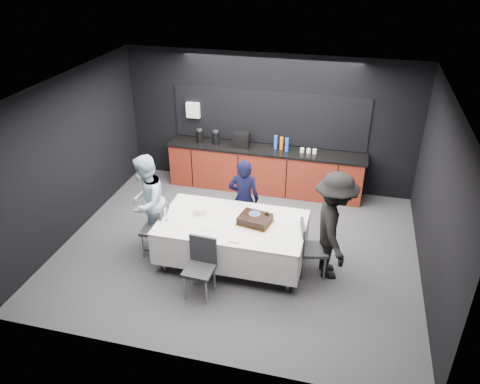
% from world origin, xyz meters
% --- Properties ---
extents(ground, '(6.00, 6.00, 0.00)m').
position_xyz_m(ground, '(0.00, 0.00, 0.00)').
color(ground, '#414246').
rests_on(ground, ground).
extents(room_shell, '(6.04, 5.04, 2.82)m').
position_xyz_m(room_shell, '(0.00, 0.00, 1.86)').
color(room_shell, white).
rests_on(room_shell, ground).
extents(kitchenette, '(4.10, 0.64, 2.05)m').
position_xyz_m(kitchenette, '(-0.02, 2.22, 0.54)').
color(kitchenette, maroon).
rests_on(kitchenette, ground).
extents(party_table, '(2.32, 1.32, 0.78)m').
position_xyz_m(party_table, '(0.00, -0.40, 0.64)').
color(party_table, '#99999E').
rests_on(party_table, ground).
extents(cake_assembly, '(0.59, 0.51, 0.16)m').
position_xyz_m(cake_assembly, '(0.36, -0.34, 0.84)').
color(cake_assembly, gold).
rests_on(cake_assembly, party_table).
extents(plate_stack, '(0.21, 0.21, 0.10)m').
position_xyz_m(plate_stack, '(-0.56, -0.27, 0.83)').
color(plate_stack, white).
rests_on(plate_stack, party_table).
extents(loose_plate_near, '(0.22, 0.22, 0.01)m').
position_xyz_m(loose_plate_near, '(-0.33, -0.67, 0.78)').
color(loose_plate_near, white).
rests_on(loose_plate_near, party_table).
extents(loose_plate_right_a, '(0.21, 0.21, 0.01)m').
position_xyz_m(loose_plate_right_a, '(0.80, -0.33, 0.78)').
color(loose_plate_right_a, white).
rests_on(loose_plate_right_a, party_table).
extents(loose_plate_right_b, '(0.22, 0.22, 0.01)m').
position_xyz_m(loose_plate_right_b, '(0.75, -0.60, 0.78)').
color(loose_plate_right_b, white).
rests_on(loose_plate_right_b, party_table).
extents(loose_plate_far, '(0.22, 0.22, 0.01)m').
position_xyz_m(loose_plate_far, '(-0.01, -0.02, 0.78)').
color(loose_plate_far, white).
rests_on(loose_plate_far, party_table).
extents(fork_pile, '(0.16, 0.11, 0.02)m').
position_xyz_m(fork_pile, '(0.17, -0.92, 0.79)').
color(fork_pile, white).
rests_on(fork_pile, party_table).
extents(champagne_flute, '(0.06, 0.06, 0.22)m').
position_xyz_m(champagne_flute, '(-1.03, -0.62, 0.94)').
color(champagne_flute, white).
rests_on(champagne_flute, party_table).
extents(chair_left, '(0.44, 0.44, 0.92)m').
position_xyz_m(chair_left, '(-1.24, -0.46, 0.53)').
color(chair_left, '#2C2D31').
rests_on(chair_left, ground).
extents(chair_right, '(0.50, 0.50, 0.92)m').
position_xyz_m(chair_right, '(1.23, -0.39, 0.53)').
color(chair_right, '#2C2D31').
rests_on(chair_right, ground).
extents(chair_near, '(0.44, 0.44, 0.92)m').
position_xyz_m(chair_near, '(-0.26, -1.22, 0.53)').
color(chair_near, '#2C2D31').
rests_on(chair_near, ground).
extents(person_center, '(0.58, 0.42, 1.49)m').
position_xyz_m(person_center, '(-0.01, 0.42, 0.74)').
color(person_center, black).
rests_on(person_center, ground).
extents(person_left, '(0.68, 0.85, 1.67)m').
position_xyz_m(person_left, '(-1.53, -0.26, 0.84)').
color(person_left, silver).
rests_on(person_left, ground).
extents(person_right, '(0.90, 1.26, 1.77)m').
position_xyz_m(person_right, '(1.57, -0.31, 0.89)').
color(person_right, black).
rests_on(person_right, ground).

